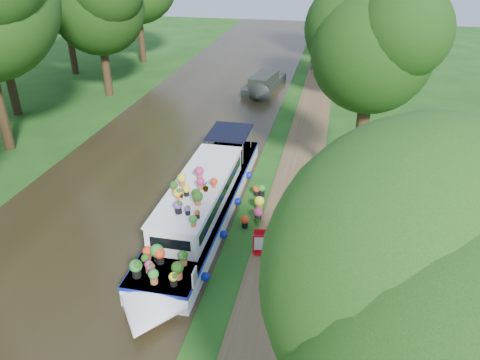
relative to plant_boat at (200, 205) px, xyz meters
name	(u,v)px	position (x,y,z in m)	size (l,w,h in m)	color
ground	(260,216)	(2.25, 0.97, -0.85)	(100.00, 100.00, 0.00)	#184711
canal_water	(125,201)	(-3.75, 0.97, -0.84)	(10.00, 100.00, 0.02)	black
towpath	(289,219)	(3.45, 0.97, -0.84)	(2.20, 100.00, 0.03)	brown
plant_boat	(200,205)	(0.00, 0.00, 0.00)	(2.29, 13.52, 2.30)	white
tree_near_overhang	(373,43)	(6.04, 4.03, 5.75)	(5.52, 5.28, 8.99)	black
tree_near_mid	(376,7)	(6.73, 16.05, 5.58)	(6.90, 6.60, 9.40)	black
second_boat	(264,84)	(-0.50, 18.52, -0.36)	(2.60, 6.40, 1.20)	black
sandwich_board	(261,244)	(2.70, -1.54, -0.42)	(0.59, 0.54, 0.90)	red
pedestrian_pink	(313,63)	(2.75, 23.89, 0.08)	(0.66, 0.43, 1.82)	#C6519C
verge_plant	(259,220)	(2.30, 0.36, -0.65)	(0.36, 0.31, 0.40)	#376E21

